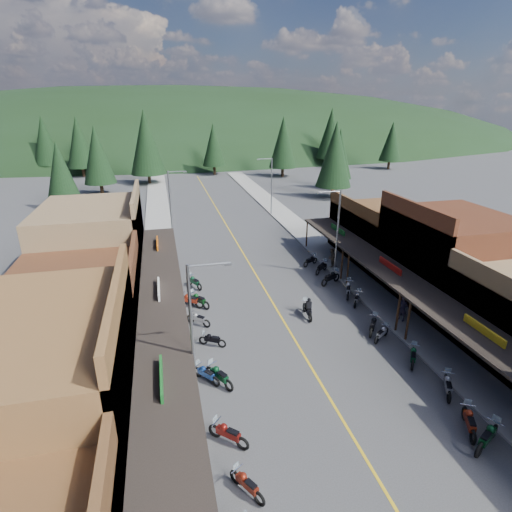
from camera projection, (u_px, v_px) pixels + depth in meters
ground at (288, 328)px, 28.46m from camera, size 220.00×220.00×0.00m
centerline at (236, 240)px, 46.60m from camera, size 0.15×90.00×0.01m
sidewalk_west at (159, 246)px, 44.68m from camera, size 3.40×94.00×0.15m
sidewalk_east at (306, 234)px, 48.48m from camera, size 3.40×94.00×0.15m
shop_west_1 at (39, 392)px, 17.02m from camera, size 10.90×10.20×8.20m
shop_west_2 at (81, 307)px, 26.09m from camera, size 10.90×9.00×6.20m
shop_west_3 at (97, 245)px, 34.44m from camera, size 10.90×10.20×8.20m
shop_east_2 at (448, 258)px, 31.74m from camera, size 10.90×9.00×8.20m
shop_east_3 at (383, 233)px, 40.80m from camera, size 10.90×10.20×6.20m
streetlight_0 at (195, 330)px, 19.89m from camera, size 2.16×0.18×8.00m
streetlight_1 at (171, 202)px, 45.30m from camera, size 2.16×0.18×8.00m
streetlight_2 at (336, 229)px, 35.63m from camera, size 2.16×0.18×8.00m
streetlight_3 at (271, 184)px, 55.59m from camera, size 2.16×0.18×8.00m
ridge_hill at (179, 145)px, 150.93m from camera, size 310.00×140.00×60.00m
pine_1 at (79, 142)px, 84.12m from camera, size 5.88×5.88×12.50m
pine_2 at (146, 142)px, 76.02m from camera, size 6.72×6.72×14.00m
pine_3 at (214, 145)px, 86.87m from camera, size 5.04×5.04×11.00m
pine_4 at (283, 142)px, 84.22m from camera, size 5.88×5.88×12.50m
pine_5 at (331, 133)px, 98.32m from camera, size 6.72×6.72×14.00m
pine_6 at (391, 141)px, 94.23m from camera, size 5.04×5.04×11.00m
pine_7 at (45, 140)px, 87.82m from camera, size 5.88×5.88×12.50m
pine_8 at (60, 170)px, 57.79m from camera, size 4.48×4.48×10.00m
pine_9 at (339, 154)px, 72.23m from camera, size 4.93×4.93×10.80m
pine_10 at (97, 155)px, 67.45m from camera, size 5.38×5.38×11.60m
pine_11 at (335, 154)px, 64.71m from camera, size 5.82×5.82×12.40m
bike_west_3 at (247, 484)px, 16.24m from camera, size 1.59×2.01×1.12m
bike_west_4 at (228, 433)px, 18.65m from camera, size 2.09×2.01×1.24m
bike_west_5 at (219, 375)px, 22.58m from camera, size 1.83×2.32×1.29m
bike_west_6 at (206, 373)px, 22.83m from camera, size 1.77×1.98×1.14m
bike_west_7 at (212, 339)px, 26.21m from camera, size 1.92×1.45×1.06m
bike_west_8 at (198, 318)px, 28.66m from camera, size 1.92×1.78×1.13m
bike_west_9 at (199, 299)px, 31.26m from camera, size 1.98×2.21×1.28m
bike_west_10 at (190, 300)px, 31.22m from camera, size 2.30×1.83×1.28m
bike_west_11 at (194, 281)px, 34.50m from camera, size 1.61×2.19×1.20m
bike_east_2 at (488, 436)px, 18.41m from camera, size 2.43×1.76×1.33m
bike_east_3 at (470, 421)px, 19.35m from camera, size 1.65×2.30×1.26m
bike_east_4 at (448, 385)px, 21.87m from camera, size 1.65×2.13×1.18m
bike_east_5 at (413, 355)px, 24.45m from camera, size 1.72×2.07×1.17m
bike_east_6 at (382, 333)px, 26.89m from camera, size 1.90×1.57×1.07m
bike_east_7 at (373, 325)px, 27.78m from camera, size 1.87×2.11×1.21m
bike_east_8 at (357, 298)px, 31.65m from camera, size 1.69×1.91×1.10m
bike_east_9 at (348, 289)px, 33.01m from camera, size 1.73×2.42×1.33m
bike_east_10 at (331, 277)px, 35.17m from camera, size 2.42×1.75×1.33m
bike_east_11 at (322, 267)px, 37.53m from camera, size 2.05×1.89×1.20m
bike_east_12 at (310, 260)px, 39.24m from camera, size 2.01×1.53×1.11m
rider_on_bike at (308, 309)px, 29.77m from camera, size 0.89×2.23×1.66m
pedestrian_east_a at (403, 308)px, 28.90m from camera, size 0.71×0.83×1.93m
pedestrian_east_b at (331, 258)px, 38.45m from camera, size 1.03×0.98×1.87m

